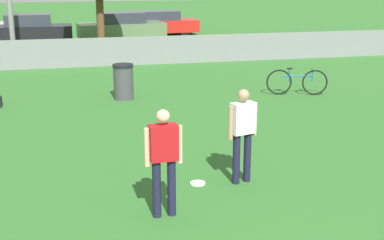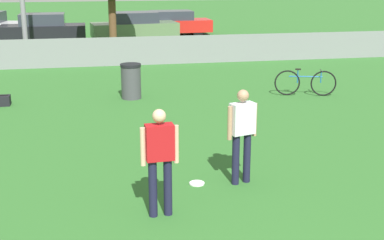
% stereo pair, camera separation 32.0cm
% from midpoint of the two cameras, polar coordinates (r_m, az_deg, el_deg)
% --- Properties ---
extents(fence_backline, '(25.35, 0.07, 1.21)m').
position_cam_midpoint_polar(fence_backline, '(20.82, -6.77, 7.29)').
color(fence_backline, gray).
rests_on(fence_backline, ground_plane).
extents(player_receiver_white, '(0.56, 0.33, 1.68)m').
position_cam_midpoint_polar(player_receiver_white, '(9.18, 6.36, -1.04)').
color(player_receiver_white, '#191933').
rests_on(player_receiver_white, ground_plane).
extents(player_thrower_red, '(0.58, 0.24, 1.68)m').
position_cam_midpoint_polar(player_thrower_red, '(7.92, -2.30, -3.76)').
color(player_thrower_red, '#191933').
rests_on(player_thrower_red, ground_plane).
extents(frisbee_disc, '(0.27, 0.27, 0.03)m').
position_cam_midpoint_polar(frisbee_disc, '(9.40, 1.51, -6.77)').
color(frisbee_disc, white).
rests_on(frisbee_disc, ground_plane).
extents(bicycle_sideline, '(1.75, 0.60, 0.80)m').
position_cam_midpoint_polar(bicycle_sideline, '(16.12, 12.56, 3.91)').
color(bicycle_sideline, black).
rests_on(bicycle_sideline, ground_plane).
extents(trash_bin, '(0.59, 0.59, 1.01)m').
position_cam_midpoint_polar(trash_bin, '(15.45, -5.93, 4.15)').
color(trash_bin, '#3F3F44').
rests_on(trash_bin, ground_plane).
extents(parked_car_dark, '(4.13, 1.66, 1.48)m').
position_cam_midpoint_polar(parked_car_dark, '(27.78, -15.29, 9.30)').
color(parked_car_dark, black).
rests_on(parked_car_dark, ground_plane).
extents(parked_car_olive, '(4.56, 2.29, 1.45)m').
position_cam_midpoint_polar(parked_car_olive, '(28.25, -5.82, 9.87)').
color(parked_car_olive, black).
rests_on(parked_car_olive, ground_plane).
extents(parked_car_red, '(4.40, 1.79, 1.35)m').
position_cam_midpoint_polar(parked_car_red, '(30.28, -1.89, 10.27)').
color(parked_car_red, black).
rests_on(parked_car_red, ground_plane).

